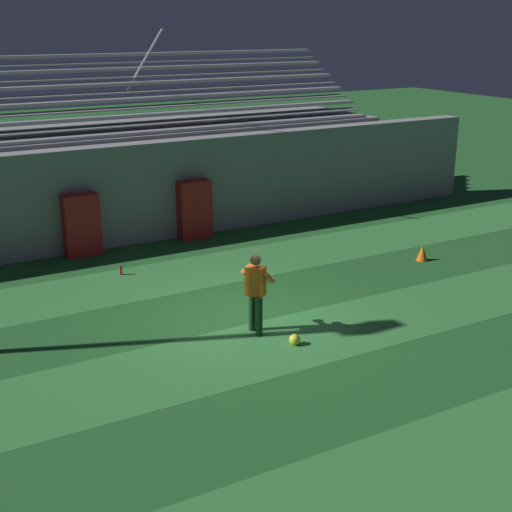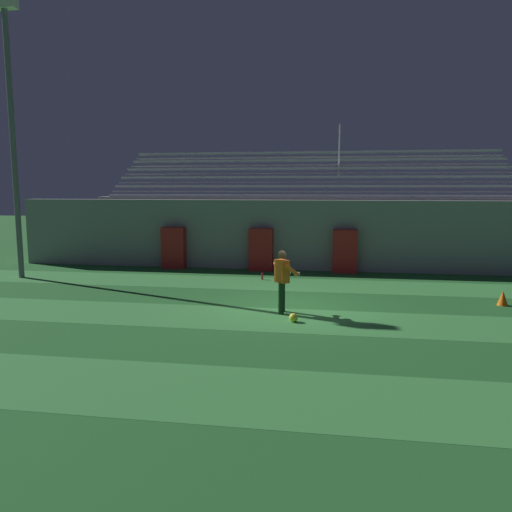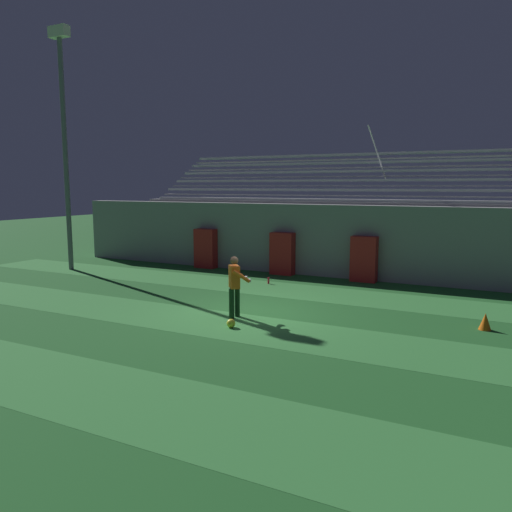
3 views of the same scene
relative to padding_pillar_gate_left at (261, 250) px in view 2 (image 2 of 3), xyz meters
The scene contains 14 objects.
ground_plane 6.23m from the padding_pillar_gate_left, 74.52° to the right, with size 80.00×80.00×0.00m, color #236028.
turf_stripe_near 12.09m from the padding_pillar_gate_left, 82.15° to the right, with size 28.00×2.31×0.01m, color #38843D.
turf_stripe_mid 7.57m from the padding_pillar_gate_left, 77.34° to the right, with size 28.00×2.31×0.01m, color #38843D.
turf_stripe_far 3.29m from the padding_pillar_gate_left, 58.81° to the right, with size 28.00×2.31×0.01m, color #38843D.
back_wall 1.82m from the padding_pillar_gate_left, 18.46° to the left, with size 24.00×0.60×2.80m, color gray.
padding_pillar_gate_left is the anchor object (origin of this frame).
padding_pillar_gate_right 3.29m from the padding_pillar_gate_left, ahead, with size 0.95×0.44×1.68m, color #B21E1E.
padding_pillar_far_left 3.62m from the padding_pillar_gate_left, behind, with size 0.95×0.44×1.68m, color #B21E1E.
bleacher_stand 3.70m from the padding_pillar_gate_left, 63.07° to the left, with size 18.00×4.75×5.83m.
floodlight_pole 10.41m from the padding_pillar_gate_left, 160.97° to the right, with size 0.90×0.36×9.84m.
goalkeeper 6.81m from the padding_pillar_gate_left, 76.67° to the right, with size 0.73×0.74×1.67m.
soccer_ball 7.79m from the padding_pillar_gate_left, 75.47° to the right, with size 0.22×0.22×0.22m, color yellow.
traffic_cone 9.04m from the padding_pillar_gate_left, 32.29° to the right, with size 0.30×0.30×0.42m, color orange.
water_bottle 2.14m from the padding_pillar_gate_left, 80.23° to the right, with size 0.07×0.07×0.24m, color red.
Camera 2 is at (1.28, -13.55, 3.30)m, focal length 35.00 mm.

